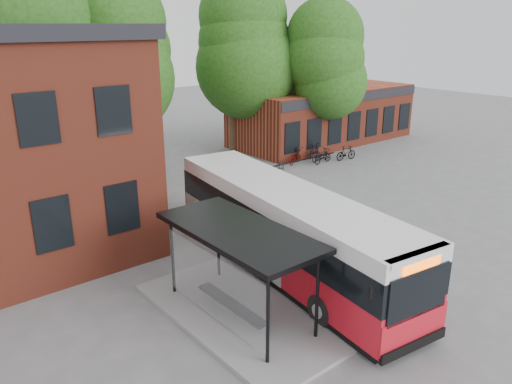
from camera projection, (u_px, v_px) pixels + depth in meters
ground at (318, 262)px, 18.76m from camera, size 100.00×100.00×0.00m
shop_row at (323, 115)px, 37.38m from camera, size 14.00×6.20×4.00m
bus_shelter at (239, 273)px, 14.86m from camera, size 3.60×7.00×2.90m
bike_rail at (306, 162)px, 31.59m from camera, size 5.20×0.10×0.38m
tree_0 at (9, 86)px, 25.08m from camera, size 7.92×7.92×11.00m
tree_1 at (129, 81)px, 30.12m from camera, size 7.92×7.92×10.40m
tree_2 at (231, 70)px, 33.51m from camera, size 7.92×7.92×11.00m
tree_3 at (326, 83)px, 33.87m from camera, size 7.04×7.04×9.28m
city_bus at (286, 231)px, 17.69m from camera, size 4.15×12.24×3.05m
bicycle_0 at (276, 168)px, 29.31m from camera, size 1.71×0.90×0.85m
bicycle_2 at (295, 157)px, 31.72m from camera, size 1.69×1.12×0.84m
bicycle_3 at (298, 154)px, 32.33m from camera, size 1.57×1.01×0.92m
bicycle_4 at (323, 157)px, 31.83m from camera, size 1.70×0.77×0.86m
bicycle_5 at (314, 151)px, 33.08m from camera, size 1.69×0.91×0.98m
bicycle_6 at (321, 155)px, 32.28m from camera, size 1.64×0.63×0.85m
bicycle_7 at (346, 153)px, 32.53m from camera, size 1.61×0.70×0.93m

